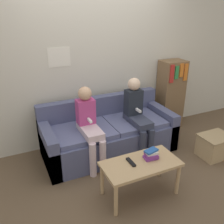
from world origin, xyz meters
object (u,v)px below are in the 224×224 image
at_px(coffee_table, 141,167).
at_px(storage_box, 215,146).
at_px(person_left, 89,123).
at_px(tv_remote, 131,162).
at_px(bookshelf, 170,95).
at_px(person_right, 137,113).
at_px(couch, 108,134).

relative_size(coffee_table, storage_box, 1.99).
distance_m(coffee_table, person_left, 0.92).
relative_size(coffee_table, tv_remote, 5.20).
xyz_separation_m(coffee_table, bookshelf, (1.40, 1.33, 0.23)).
distance_m(person_right, storage_box, 1.24).
bearing_deg(person_left, tv_remote, -75.52).
xyz_separation_m(coffee_table, person_right, (0.43, 0.84, 0.26)).
bearing_deg(person_left, bookshelf, 16.20).
relative_size(couch, storage_box, 4.36).
relative_size(couch, bookshelf, 1.60).
bearing_deg(bookshelf, storage_box, -89.31).
bearing_deg(storage_box, person_right, 147.92).
bearing_deg(tv_remote, couch, 80.15).
xyz_separation_m(couch, person_right, (0.38, -0.19, 0.36)).
bearing_deg(person_right, person_left, -179.73).
height_order(couch, tv_remote, couch).
height_order(coffee_table, bookshelf, bookshelf).
distance_m(person_right, tv_remote, 0.98).
relative_size(couch, person_left, 1.77).
distance_m(coffee_table, bookshelf, 1.94).
bearing_deg(person_left, person_right, 0.27).
xyz_separation_m(couch, coffee_table, (-0.05, -1.02, 0.10)).
distance_m(couch, storage_box, 1.58).
bearing_deg(tv_remote, bookshelf, 39.87).
xyz_separation_m(coffee_table, tv_remote, (-0.10, 0.05, 0.07)).
bearing_deg(coffee_table, couch, 87.01).
bearing_deg(person_right, tv_remote, -124.19).
distance_m(person_left, person_right, 0.74).
bearing_deg(storage_box, tv_remote, -173.24).
bearing_deg(couch, storage_box, -30.49).
height_order(person_right, storage_box, person_right).
distance_m(person_left, bookshelf, 1.77).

